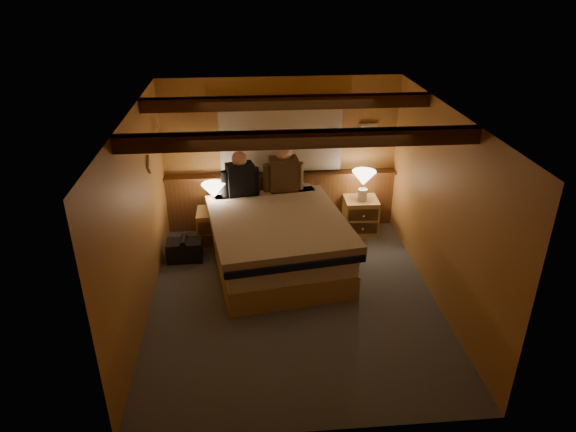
{
  "coord_description": "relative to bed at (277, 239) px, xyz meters",
  "views": [
    {
      "loc": [
        -0.54,
        -5.42,
        3.85
      ],
      "look_at": [
        -0.03,
        0.4,
        0.98
      ],
      "focal_mm": 32.0,
      "sensor_mm": 36.0,
      "label": 1
    }
  ],
  "objects": [
    {
      "name": "lamp_left",
      "position": [
        -0.87,
        0.63,
        0.47
      ],
      "size": [
        0.34,
        0.34,
        0.45
      ],
      "color": "silver",
      "rests_on": "nightstand_left"
    },
    {
      "name": "coat_rail",
      "position": [
        -1.56,
        0.73,
        1.26
      ],
      "size": [
        0.05,
        0.55,
        0.24
      ],
      "color": "silver",
      "rests_on": "wall_left"
    },
    {
      "name": "wall_back",
      "position": [
        0.16,
        1.25,
        0.8
      ],
      "size": [
        3.6,
        0.0,
        3.6
      ],
      "primitive_type": "plane",
      "rotation": [
        1.57,
        0.0,
        0.0
      ],
      "color": "#BE7E44",
      "rests_on": "floor"
    },
    {
      "name": "bed",
      "position": [
        0.0,
        0.0,
        0.0
      ],
      "size": [
        2.05,
        2.51,
        0.78
      ],
      "rotation": [
        0.0,
        0.0,
        0.15
      ],
      "color": "tan",
      "rests_on": "floor"
    },
    {
      "name": "nightstand_right",
      "position": [
        1.39,
        0.9,
        -0.12
      ],
      "size": [
        0.53,
        0.48,
        0.56
      ],
      "rotation": [
        0.0,
        0.0,
        -0.03
      ],
      "color": "tan",
      "rests_on": "floor"
    },
    {
      "name": "duffel_bag",
      "position": [
        -1.32,
        0.25,
        -0.25
      ],
      "size": [
        0.51,
        0.31,
        0.36
      ],
      "rotation": [
        0.0,
        0.0,
        0.02
      ],
      "color": "black",
      "rests_on": "floor"
    },
    {
      "name": "wainscot",
      "position": [
        0.16,
        1.19,
        0.08
      ],
      "size": [
        3.6,
        0.23,
        0.94
      ],
      "color": "brown",
      "rests_on": "wall_back"
    },
    {
      "name": "ceiling_beams",
      "position": [
        0.16,
        -0.7,
        1.91
      ],
      "size": [
        3.6,
        1.65,
        0.16
      ],
      "color": "#4F2C13",
      "rests_on": "ceiling"
    },
    {
      "name": "ceiling",
      "position": [
        0.16,
        -0.85,
        2.0
      ],
      "size": [
        4.2,
        4.2,
        0.0
      ],
      "primitive_type": "plane",
      "rotation": [
        3.14,
        0.0,
        0.0
      ],
      "color": "tan",
      "rests_on": "wall_back"
    },
    {
      "name": "wall_right",
      "position": [
        1.96,
        -0.85,
        0.8
      ],
      "size": [
        0.0,
        4.2,
        4.2
      ],
      "primitive_type": "plane",
      "rotation": [
        1.57,
        0.0,
        -1.57
      ],
      "color": "#BE7E44",
      "rests_on": "floor"
    },
    {
      "name": "curtain_window",
      "position": [
        0.16,
        1.18,
        1.12
      ],
      "size": [
        2.18,
        0.09,
        1.11
      ],
      "color": "#4F2C13",
      "rests_on": "wall_back"
    },
    {
      "name": "person_left",
      "position": [
        -0.48,
        0.76,
        0.65
      ],
      "size": [
        0.56,
        0.32,
        0.7
      ],
      "rotation": [
        0.0,
        0.0,
        0.25
      ],
      "color": "black",
      "rests_on": "bed"
    },
    {
      "name": "framed_print",
      "position": [
        1.51,
        1.23,
        1.15
      ],
      "size": [
        0.3,
        0.04,
        0.25
      ],
      "color": "#A88454",
      "rests_on": "wall_back"
    },
    {
      "name": "lamp_right",
      "position": [
        1.39,
        0.87,
        0.49
      ],
      "size": [
        0.36,
        0.36,
        0.47
      ],
      "color": "silver",
      "rests_on": "nightstand_right"
    },
    {
      "name": "wall_left",
      "position": [
        -1.64,
        -0.85,
        0.8
      ],
      "size": [
        0.0,
        4.2,
        4.2
      ],
      "primitive_type": "plane",
      "rotation": [
        1.57,
        0.0,
        1.57
      ],
      "color": "#BE7E44",
      "rests_on": "floor"
    },
    {
      "name": "wall_front",
      "position": [
        0.16,
        -2.95,
        0.8
      ],
      "size": [
        3.6,
        0.0,
        3.6
      ],
      "primitive_type": "plane",
      "rotation": [
        -1.57,
        0.0,
        0.0
      ],
      "color": "#BE7E44",
      "rests_on": "floor"
    },
    {
      "name": "nightstand_left",
      "position": [
        -0.89,
        0.67,
        -0.12
      ],
      "size": [
        0.51,
        0.47,
        0.56
      ],
      "rotation": [
        0.0,
        0.0,
        -0.0
      ],
      "color": "tan",
      "rests_on": "floor"
    },
    {
      "name": "floor",
      "position": [
        0.16,
        -0.85,
        -0.4
      ],
      "size": [
        4.2,
        4.2,
        0.0
      ],
      "primitive_type": "plane",
      "color": "#4F565E",
      "rests_on": "ground"
    },
    {
      "name": "person_right",
      "position": [
        0.17,
        0.88,
        0.67
      ],
      "size": [
        0.61,
        0.28,
        0.74
      ],
      "rotation": [
        0.0,
        0.0,
        0.09
      ],
      "color": "#45321B",
      "rests_on": "bed"
    }
  ]
}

